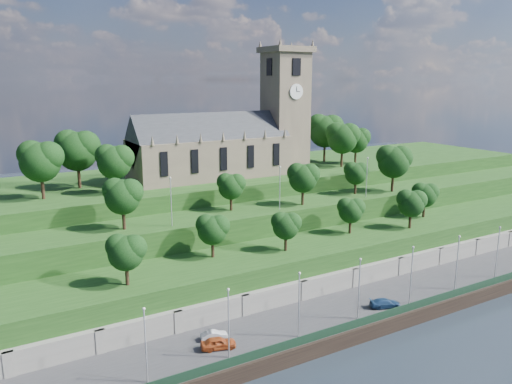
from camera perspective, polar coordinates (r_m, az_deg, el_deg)
ground at (r=73.35m, az=14.01°, el=-15.67°), size 320.00×320.00×0.00m
promenade at (r=76.79m, az=10.89°, el=-13.32°), size 160.00×12.00×2.00m
quay_wall at (r=72.81m, az=14.09°, el=-14.92°), size 160.00×0.50×2.20m
fence at (r=72.55m, az=13.79°, el=-13.68°), size 160.00×0.10×1.20m
retaining_wall at (r=80.32m, az=8.12°, el=-10.82°), size 160.00×2.10×5.00m
embankment_lower at (r=84.20m, az=5.61°, el=-8.52°), size 160.00×12.00×8.00m
embankment_upper at (r=92.16m, az=1.66°, el=-5.24°), size 160.00×10.00×12.00m
hilltop at (r=109.49m, az=-4.08°, el=-1.55°), size 160.00×32.00×15.00m
church at (r=103.57m, az=-2.84°, el=6.11°), size 38.60×12.35×27.60m
trees_lower at (r=82.80m, az=7.12°, el=-2.65°), size 64.94×8.71×7.17m
trees_upper at (r=92.08m, az=5.79°, el=2.12°), size 61.46×8.43×9.58m
trees_hilltop at (r=103.00m, az=-2.63°, el=5.75°), size 75.89×16.75×11.48m
lamp_posts_promenade at (r=70.70m, az=11.71°, el=-10.31°), size 60.36×0.36×8.89m
lamp_posts_upper at (r=86.99m, az=2.74°, el=0.85°), size 40.36×0.36×7.86m
car_left at (r=64.28m, az=-4.32°, el=-16.83°), size 4.70×2.89×1.50m
car_middle at (r=66.35m, az=-4.80°, el=-16.00°), size 3.66×2.02×1.14m
car_right at (r=76.65m, az=14.53°, el=-12.19°), size 4.82×3.36×1.30m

